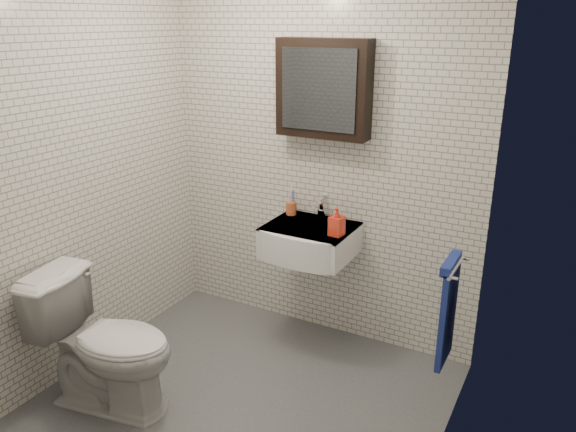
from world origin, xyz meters
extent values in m
cube|color=#4E5056|center=(0.00, 0.00, 0.01)|extent=(2.20, 2.00, 0.01)
cube|color=silver|center=(0.00, 1.00, 1.25)|extent=(2.20, 0.02, 2.50)
cube|color=silver|center=(0.00, -1.00, 1.25)|extent=(2.20, 0.02, 2.50)
cube|color=silver|center=(-1.10, 0.00, 1.25)|extent=(0.02, 2.00, 2.50)
cube|color=silver|center=(1.10, 0.00, 1.25)|extent=(0.02, 2.00, 2.50)
cube|color=white|center=(0.05, 0.78, 0.75)|extent=(0.55, 0.45, 0.20)
cylinder|color=silver|center=(0.05, 0.80, 0.84)|extent=(0.31, 0.31, 0.02)
cylinder|color=silver|center=(0.05, 0.80, 0.85)|extent=(0.04, 0.04, 0.01)
cube|color=white|center=(0.05, 0.78, 0.84)|extent=(0.55, 0.45, 0.01)
cylinder|color=silver|center=(0.05, 0.94, 0.88)|extent=(0.06, 0.06, 0.06)
cylinder|color=silver|center=(0.05, 0.94, 0.94)|extent=(0.03, 0.03, 0.08)
cylinder|color=silver|center=(0.05, 0.88, 0.97)|extent=(0.02, 0.12, 0.02)
cube|color=silver|center=(0.05, 0.97, 0.99)|extent=(0.02, 0.09, 0.01)
cube|color=black|center=(0.05, 0.93, 1.70)|extent=(0.60, 0.14, 0.60)
cube|color=#3F444C|center=(0.05, 0.85, 1.70)|extent=(0.49, 0.01, 0.49)
cylinder|color=silver|center=(1.06, 0.35, 0.95)|extent=(0.02, 0.30, 0.02)
cylinder|color=silver|center=(1.08, 0.48, 0.95)|extent=(0.04, 0.02, 0.02)
cylinder|color=silver|center=(1.08, 0.22, 0.95)|extent=(0.04, 0.02, 0.02)
cube|color=navy|center=(1.05, 0.35, 0.68)|extent=(0.03, 0.26, 0.54)
cube|color=navy|center=(1.04, 0.35, 0.96)|extent=(0.05, 0.26, 0.05)
cylinder|color=#BF562F|center=(-0.17, 0.91, 0.89)|extent=(0.09, 0.09, 0.09)
cylinder|color=white|center=(-0.18, 0.90, 0.95)|extent=(0.02, 0.03, 0.17)
cylinder|color=#414CD0|center=(-0.15, 0.90, 0.94)|extent=(0.01, 0.02, 0.15)
cylinder|color=white|center=(-0.17, 0.92, 0.96)|extent=(0.02, 0.03, 0.18)
cylinder|color=#414CD0|center=(-0.15, 0.92, 0.95)|extent=(0.02, 0.04, 0.16)
imported|color=orange|center=(0.27, 0.70, 0.94)|extent=(0.09, 0.09, 0.18)
imported|color=silver|center=(-0.65, -0.37, 0.40)|extent=(0.85, 0.57, 0.80)
camera|label=1|loc=(1.54, -2.26, 2.11)|focal=35.00mm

